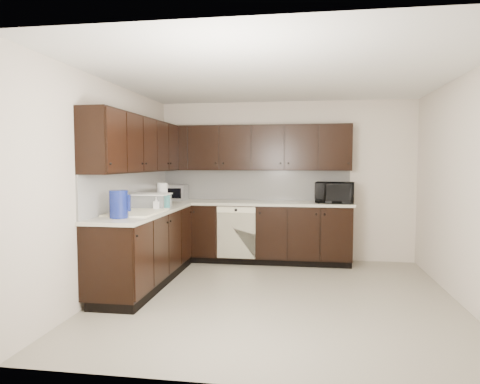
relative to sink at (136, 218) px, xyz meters
name	(u,v)px	position (x,y,z in m)	size (l,w,h in m)	color
floor	(277,297)	(1.68, 0.01, -0.88)	(4.00, 4.00, 0.00)	gray
ceiling	(278,76)	(1.68, 0.01, 1.62)	(4.00, 4.00, 0.00)	white
wall_back	(285,181)	(1.68, 2.01, 0.37)	(4.00, 0.02, 2.50)	beige
wall_left	(111,187)	(-0.32, 0.01, 0.37)	(0.02, 4.00, 2.50)	beige
wall_right	(466,190)	(3.68, 0.01, 0.37)	(0.02, 4.00, 2.50)	beige
wall_front	(259,207)	(1.68, -1.99, 0.37)	(4.00, 0.02, 2.50)	beige
lower_cabinets	(212,241)	(0.67, 1.12, -0.47)	(3.00, 2.80, 0.90)	black
countertop	(211,206)	(0.67, 1.12, 0.04)	(3.03, 2.83, 0.04)	beige
backsplash	(201,187)	(0.46, 1.33, 0.30)	(3.00, 2.80, 0.48)	silver
upper_cabinets	(206,147)	(0.58, 1.22, 0.89)	(3.00, 2.80, 0.70)	black
dishwasher	(236,229)	(0.98, 1.42, -0.33)	(0.58, 0.04, 0.78)	#F5EEC8
sink	(136,218)	(0.00, 0.00, 0.00)	(0.54, 0.82, 0.42)	#F5EEC8
microwave	(335,193)	(2.43, 1.68, 0.21)	(0.56, 0.38, 0.31)	black
soap_bottle_a	(156,204)	(0.13, 0.34, 0.14)	(0.08, 0.08, 0.17)	gray
soap_bottle_b	(120,205)	(-0.16, -0.10, 0.17)	(0.08, 0.08, 0.21)	gray
toaster_oven	(174,193)	(-0.07, 1.74, 0.18)	(0.39, 0.29, 0.25)	silver
storage_bin	(150,201)	(-0.02, 0.54, 0.15)	(0.48, 0.36, 0.19)	white
blue_pitcher	(119,204)	(-0.02, -0.44, 0.21)	(0.20, 0.20, 0.30)	navy
teal_tumbler	(167,201)	(0.17, 0.65, 0.15)	(0.08, 0.08, 0.18)	#0E979C
paper_towel_roll	(162,195)	(0.04, 0.83, 0.22)	(0.15, 0.15, 0.32)	silver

